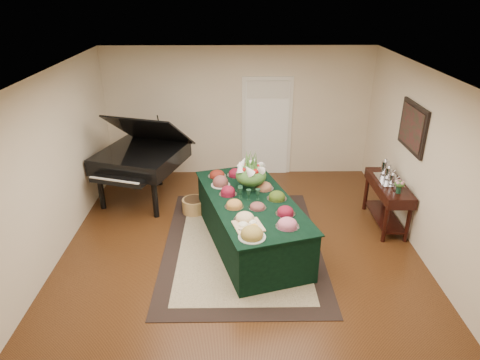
{
  "coord_description": "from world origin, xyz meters",
  "views": [
    {
      "loc": [
        -0.08,
        -5.67,
        3.82
      ],
      "look_at": [
        0.0,
        0.3,
        1.05
      ],
      "focal_mm": 32.0,
      "sensor_mm": 36.0,
      "label": 1
    }
  ],
  "objects_px": {
    "mahogany_sideboard": "(388,192)",
    "buffet_table": "(251,221)",
    "grand_piano": "(141,157)",
    "floral_centerpiece": "(251,172)"
  },
  "relations": [
    {
      "from": "mahogany_sideboard",
      "to": "buffet_table",
      "type": "bearing_deg",
      "value": -166.31
    },
    {
      "from": "buffet_table",
      "to": "floral_centerpiece",
      "type": "bearing_deg",
      "value": 88.32
    },
    {
      "from": "grand_piano",
      "to": "mahogany_sideboard",
      "type": "relative_size",
      "value": 1.53
    },
    {
      "from": "floral_centerpiece",
      "to": "mahogany_sideboard",
      "type": "bearing_deg",
      "value": 5.12
    },
    {
      "from": "buffet_table",
      "to": "grand_piano",
      "type": "xyz_separation_m",
      "value": [
        -1.99,
        1.59,
        0.46
      ]
    },
    {
      "from": "grand_piano",
      "to": "floral_centerpiece",
      "type": "bearing_deg",
      "value": -31.65
    },
    {
      "from": "buffet_table",
      "to": "mahogany_sideboard",
      "type": "height_order",
      "value": "mahogany_sideboard"
    },
    {
      "from": "grand_piano",
      "to": "mahogany_sideboard",
      "type": "bearing_deg",
      "value": -13.34
    },
    {
      "from": "floral_centerpiece",
      "to": "grand_piano",
      "type": "height_order",
      "value": "grand_piano"
    },
    {
      "from": "mahogany_sideboard",
      "to": "floral_centerpiece",
      "type": "bearing_deg",
      "value": -174.88
    }
  ]
}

